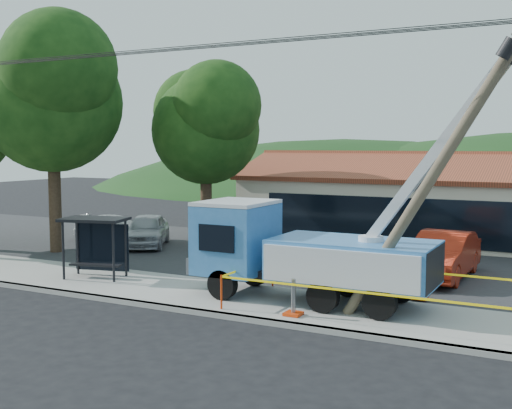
{
  "coord_description": "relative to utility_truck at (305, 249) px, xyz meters",
  "views": [
    {
      "loc": [
        9.6,
        -13.61,
        5.03
      ],
      "look_at": [
        -0.08,
        5.0,
        3.05
      ],
      "focal_mm": 45.0,
      "sensor_mm": 36.0,
      "label": 1
    }
  ],
  "objects": [
    {
      "name": "ground",
      "position": [
        -1.85,
        -4.59,
        -1.76
      ],
      "size": [
        120.0,
        120.0,
        0.0
      ],
      "primitive_type": "plane",
      "color": "black",
      "rests_on": "ground"
    },
    {
      "name": "curb",
      "position": [
        -1.85,
        -2.49,
        -1.69
      ],
      "size": [
        60.0,
        0.25,
        0.15
      ],
      "primitive_type": "cube",
      "color": "#A3A298",
      "rests_on": "ground"
    },
    {
      "name": "sidewalk",
      "position": [
        -1.85,
        -0.59,
        -1.69
      ],
      "size": [
        60.0,
        4.0,
        0.15
      ],
      "primitive_type": "cube",
      "color": "#A3A298",
      "rests_on": "ground"
    },
    {
      "name": "parking_lot",
      "position": [
        -1.85,
        7.41,
        -1.71
      ],
      "size": [
        60.0,
        12.0,
        0.1
      ],
      "primitive_type": "cube",
      "color": "#28282B",
      "rests_on": "ground"
    },
    {
      "name": "strip_mall",
      "position": [
        2.15,
        15.39,
        0.12
      ],
      "size": [
        22.5,
        8.53,
        4.67
      ],
      "color": "beige",
      "rests_on": "ground"
    },
    {
      "name": "tree_west_near",
      "position": [
        -13.85,
        3.41,
        5.76
      ],
      "size": [
        7.56,
        6.72,
        10.8
      ],
      "color": "#332316",
      "rests_on": "ground"
    },
    {
      "name": "tree_lot",
      "position": [
        -8.85,
        8.41,
        4.45
      ],
      "size": [
        6.3,
        5.6,
        8.94
      ],
      "color": "#332316",
      "rests_on": "ground"
    },
    {
      "name": "hill_west",
      "position": [
        -16.85,
        50.41,
        -1.76
      ],
      "size": [
        78.4,
        56.0,
        28.0
      ],
      "primitive_type": "ellipsoid",
      "color": "#153613",
      "rests_on": "ground"
    },
    {
      "name": "utility_truck",
      "position": [
        0.0,
        0.0,
        0.0
      ],
      "size": [
        10.38,
        4.07,
        8.41
      ],
      "color": "black",
      "rests_on": "ground"
    },
    {
      "name": "leaning_pole",
      "position": [
        4.32,
        -0.86,
        2.89
      ],
      "size": [
        5.0,
        1.74,
        8.31
      ],
      "color": "brown",
      "rests_on": "ground"
    },
    {
      "name": "bus_shelter",
      "position": [
        -8.19,
        -0.25,
        -0.0
      ],
      "size": [
        2.59,
        1.97,
        2.22
      ],
      "rotation": [
        0.0,
        0.0,
        0.26
      ],
      "color": "black",
      "rests_on": "ground"
    },
    {
      "name": "caution_tape",
      "position": [
        2.96,
        -0.39,
        -0.87
      ],
      "size": [
        9.53,
        3.53,
        1.02
      ],
      "color": "red",
      "rests_on": "ground"
    },
    {
      "name": "car_silver",
      "position": [
        -11.13,
        6.63,
        -1.76
      ],
      "size": [
        3.79,
        4.9,
        1.56
      ],
      "primitive_type": "imported",
      "rotation": [
        0.0,
        0.0,
        0.49
      ],
      "color": "#A1A2A8",
      "rests_on": "ground"
    },
    {
      "name": "car_red",
      "position": [
        3.1,
        5.69,
        -1.76
      ],
      "size": [
        1.98,
        5.2,
        1.69
      ],
      "primitive_type": "imported",
      "rotation": [
        0.0,
        0.0,
        -0.04
      ],
      "color": "#AA2611",
      "rests_on": "ground"
    },
    {
      "name": "car_white",
      "position": [
        -13.84,
        7.56,
        -1.76
      ],
      "size": [
        4.6,
        2.59,
        1.26
      ],
      "primitive_type": "imported",
      "rotation": [
        0.0,
        0.0,
        1.77
      ],
      "color": "silver",
      "rests_on": "ground"
    }
  ]
}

